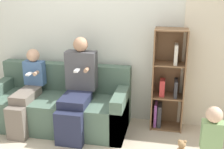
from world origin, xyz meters
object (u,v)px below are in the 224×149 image
(couch, at_px, (60,106))
(bookshelf, at_px, (167,83))
(child_seated, at_px, (27,91))
(adult_seated, at_px, (78,86))
(toddler_standing, at_px, (211,137))

(couch, height_order, bookshelf, bookshelf)
(couch, relative_size, bookshelf, 1.37)
(child_seated, xyz_separation_m, bookshelf, (1.88, 0.43, 0.09))
(couch, xyz_separation_m, adult_seated, (0.31, -0.11, 0.36))
(toddler_standing, height_order, bookshelf, bookshelf)
(child_seated, distance_m, toddler_standing, 2.42)
(adult_seated, height_order, child_seated, adult_seated)
(child_seated, bearing_deg, toddler_standing, -11.76)
(adult_seated, xyz_separation_m, bookshelf, (1.16, 0.38, -0.02))
(bookshelf, bearing_deg, toddler_standing, -62.00)
(adult_seated, distance_m, child_seated, 0.72)
(adult_seated, height_order, bookshelf, bookshelf)
(toddler_standing, bearing_deg, child_seated, 168.24)
(toddler_standing, bearing_deg, bookshelf, 118.00)
(adult_seated, relative_size, toddler_standing, 1.71)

